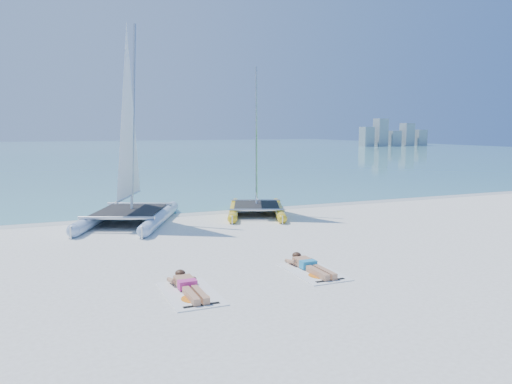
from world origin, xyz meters
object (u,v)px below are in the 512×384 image
Objects in this scene: towel_a at (191,293)px; towel_b at (313,272)px; sunbather_a at (188,285)px; catamaran_yellow at (256,165)px; sunbather_b at (309,265)px; catamaran_blue at (129,161)px.

towel_a is 1.00× the size of towel_b.
towel_a is 0.22m from sunbather_a.
sunbather_b is (-1.99, -7.83, -1.73)m from catamaran_yellow.
sunbather_a is 0.93× the size of towel_b.
catamaran_yellow is at bearing 75.74° from sunbather_b.
catamaran_blue is 4.18× the size of sunbather_a.
towel_a is at bearing -66.61° from catamaran_blue.
sunbather_a is (-4.98, -8.21, -1.73)m from catamaran_yellow.
sunbather_b is (0.00, 0.19, 0.11)m from towel_b.
sunbather_a reaches higher than towel_b.
catamaran_blue is 8.56m from towel_b.
catamaran_yellow is at bearing 59.33° from towel_a.
catamaran_yellow is 3.39× the size of sunbather_b.
catamaran_yellow is 3.17× the size of towel_a.
catamaran_blue is 3.90× the size of towel_b.
sunbather_a is at bearing -172.82° from sunbather_b.
towel_b is 0.22m from sunbather_b.
towel_a is 1.07× the size of sunbather_a.
catamaran_blue is at bearing -154.94° from catamaran_yellow.
sunbather_a is at bearing -99.17° from catamaran_yellow.
sunbather_b is at bearing -45.02° from catamaran_blue.
catamaran_blue is 3.90× the size of towel_a.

